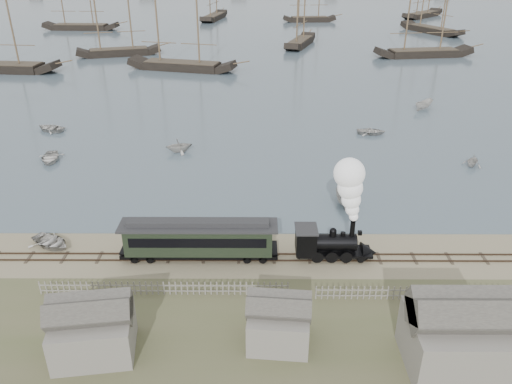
{
  "coord_description": "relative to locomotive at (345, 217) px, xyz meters",
  "views": [
    {
      "loc": [
        0.62,
        -37.69,
        24.09
      ],
      "look_at": [
        0.44,
        3.69,
        3.5
      ],
      "focal_mm": 35.0,
      "sensor_mm": 36.0,
      "label": 1
    }
  ],
  "objects": [
    {
      "name": "rowboat_3",
      "position": [
        8.79,
        31.04,
        -3.56
      ],
      "size": [
        3.2,
        4.23,
        0.82
      ],
      "primitive_type": "imported",
      "rotation": [
        0.0,
        0.0,
        1.48
      ],
      "color": "#BBB8B2",
      "rests_on": "harbor_water"
    },
    {
      "name": "harbor_water",
      "position": [
        -7.78,
        172.0,
        -4.0
      ],
      "size": [
        600.0,
        336.0,
        0.06
      ],
      "primitive_type": "cube",
      "color": "#465864",
      "rests_on": "ground"
    },
    {
      "name": "rowboat_2",
      "position": [
        1.55,
        9.81,
        -3.3
      ],
      "size": [
        3.56,
        1.49,
        1.35
      ],
      "primitive_type": "imported",
      "rotation": [
        0.0,
        0.0,
        3.19
      ],
      "color": "#BBB8B2",
      "rests_on": "harbor_water"
    },
    {
      "name": "ground",
      "position": [
        -7.78,
        2.0,
        -4.03
      ],
      "size": [
        600.0,
        600.0,
        0.0
      ],
      "primitive_type": "plane",
      "color": "tan",
      "rests_on": "ground"
    },
    {
      "name": "locomotive",
      "position": [
        0.0,
        0.0,
        0.0
      ],
      "size": [
        6.99,
        2.61,
        8.71
      ],
      "color": "black",
      "rests_on": "ground"
    },
    {
      "name": "passenger_coach",
      "position": [
        -12.11,
        0.0,
        -2.0
      ],
      "size": [
        13.17,
        2.54,
        3.2
      ],
      "color": "black",
      "rests_on": "ground"
    },
    {
      "name": "schooner_3",
      "position": [
        3.92,
        99.4,
        6.03
      ],
      "size": [
        10.28,
        19.57,
        20.0
      ],
      "primitive_type": null,
      "rotation": [
        0.0,
        0.0,
        1.25
      ],
      "color": "black",
      "rests_on": "harbor_water"
    },
    {
      "name": "shed_left",
      "position": [
        -17.78,
        -11.0,
        -4.03
      ],
      "size": [
        5.0,
        4.0,
        4.1
      ],
      "primitive_type": null,
      "color": "gray",
      "rests_on": "ground"
    },
    {
      "name": "beached_dinghy",
      "position": [
        -25.54,
        1.83,
        -3.62
      ],
      "size": [
        4.53,
        4.92,
        0.83
      ],
      "primitive_type": "imported",
      "rotation": [
        0.0,
        0.0,
        1.03
      ],
      "color": "#BBB8B2",
      "rests_on": "ground"
    },
    {
      "name": "rowboat_4",
      "position": [
        18.69,
        19.77,
        -3.26
      ],
      "size": [
        3.54,
        3.46,
        1.42
      ],
      "primitive_type": "imported",
      "rotation": [
        0.0,
        0.0,
        5.65
      ],
      "color": "#BBB8B2",
      "rests_on": "harbor_water"
    },
    {
      "name": "picket_fence_west",
      "position": [
        -14.28,
        -5.0,
        -4.03
      ],
      "size": [
        19.0,
        0.1,
        1.2
      ],
      "primitive_type": null,
      "color": "gray",
      "rests_on": "ground"
    },
    {
      "name": "schooner_4",
      "position": [
        32.16,
        85.4,
        6.03
      ],
      "size": [
        23.76,
        8.53,
        20.0
      ],
      "primitive_type": null,
      "rotation": [
        0.0,
        0.0,
        0.14
      ],
      "color": "black",
      "rests_on": "harbor_water"
    },
    {
      "name": "rowboat_1",
      "position": [
        -17.31,
        24.19,
        -3.07
      ],
      "size": [
        3.81,
        4.12,
        1.8
      ],
      "primitive_type": "imported",
      "rotation": [
        0.0,
        0.0,
        1.86
      ],
      "color": "#BBB8B2",
      "rests_on": "harbor_water"
    },
    {
      "name": "rowboat_5",
      "position": [
        19.65,
        42.85,
        -3.2
      ],
      "size": [
        3.65,
        4.05,
        1.54
      ],
      "primitive_type": "imported",
      "rotation": [
        0.0,
        0.0,
        2.24
      ],
      "color": "#BBB8B2",
      "rests_on": "harbor_water"
    },
    {
      "name": "picket_fence_east",
      "position": [
        4.72,
        -5.5,
        -4.03
      ],
      "size": [
        15.0,
        0.1,
        1.2
      ],
      "primitive_type": null,
      "color": "gray",
      "rests_on": "ground"
    },
    {
      "name": "schooner_1",
      "position": [
        -40.63,
        86.25,
        6.03
      ],
      "size": [
        20.08,
        9.94,
        20.0
      ],
      "primitive_type": null,
      "rotation": [
        0.0,
        0.0,
        0.29
      ],
      "color": "black",
      "rests_on": "harbor_water"
    },
    {
      "name": "schooner_2",
      "position": [
        -23.42,
        71.2,
        6.03
      ],
      "size": [
        23.88,
        10.9,
        20.0
      ],
      "primitive_type": null,
      "rotation": [
        0.0,
        0.0,
        -0.25
      ],
      "color": "black",
      "rests_on": "harbor_water"
    },
    {
      "name": "rail_track",
      "position": [
        -7.78,
        0.0,
        -3.99
      ],
      "size": [
        120.0,
        1.8,
        0.16
      ],
      "color": "#3E2D22",
      "rests_on": "ground"
    },
    {
      "name": "rowboat_0",
      "position": [
        -32.84,
        21.06,
        -3.53
      ],
      "size": [
        4.88,
        3.95,
        0.89
      ],
      "primitive_type": "imported",
      "rotation": [
        0.0,
        0.0,
        0.22
      ],
      "color": "#BBB8B2",
      "rests_on": "harbor_water"
    },
    {
      "name": "shed_mid",
      "position": [
        -5.78,
        -10.0,
        -4.03
      ],
      "size": [
        4.0,
        3.5,
        3.6
      ],
      "primitive_type": null,
      "color": "gray",
      "rests_on": "ground"
    },
    {
      "name": "shed_right",
      "position": [
        5.22,
        -12.0,
        -4.03
      ],
      "size": [
        6.0,
        5.0,
        5.1
      ],
      "primitive_type": null,
      "color": "gray",
      "rests_on": "ground"
    },
    {
      "name": "rowboat_6",
      "position": [
        -36.97,
        32.25,
        -3.52
      ],
      "size": [
        4.53,
        5.18,
        0.89
      ],
      "primitive_type": "imported",
      "rotation": [
        0.0,
        0.0,
        4.31
      ],
      "color": "#BBB8B2",
      "rests_on": "harbor_water"
    }
  ]
}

